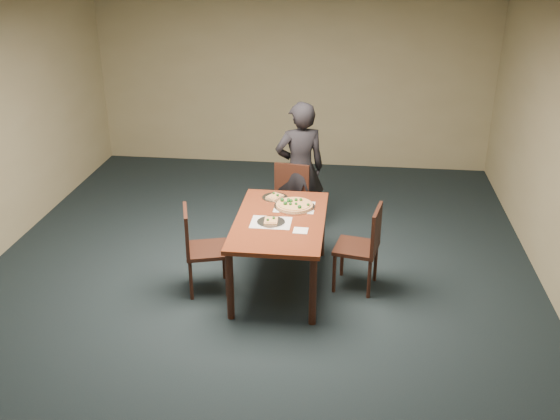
# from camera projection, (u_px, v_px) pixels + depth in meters

# --- Properties ---
(ground) EXTENTS (8.00, 8.00, 0.00)m
(ground) POSITION_uv_depth(u_px,v_px,m) (252.00, 295.00, 6.36)
(ground) COLOR black
(ground) RESTS_ON ground
(room_shell) EXTENTS (8.00, 8.00, 8.00)m
(room_shell) POSITION_uv_depth(u_px,v_px,m) (248.00, 131.00, 5.65)
(room_shell) COLOR tan
(room_shell) RESTS_ON ground
(dining_table) EXTENTS (0.90, 1.50, 0.75)m
(dining_table) POSITION_uv_depth(u_px,v_px,m) (280.00, 227.00, 6.31)
(dining_table) COLOR #582111
(dining_table) RESTS_ON ground
(chair_far) EXTENTS (0.48, 0.48, 0.91)m
(chair_far) POSITION_uv_depth(u_px,v_px,m) (289.00, 199.00, 7.34)
(chair_far) COLOR black
(chair_far) RESTS_ON ground
(chair_left) EXTENTS (0.52, 0.52, 0.91)m
(chair_left) POSITION_uv_depth(u_px,v_px,m) (199.00, 245.00, 6.27)
(chair_left) COLOR black
(chair_left) RESTS_ON ground
(chair_right) EXTENTS (0.49, 0.49, 0.91)m
(chair_right) POSITION_uv_depth(u_px,v_px,m) (364.00, 243.00, 6.30)
(chair_right) COLOR black
(chair_right) RESTS_ON ground
(diner) EXTENTS (0.69, 0.56, 1.64)m
(diner) POSITION_uv_depth(u_px,v_px,m) (300.00, 169.00, 7.39)
(diner) COLOR black
(diner) RESTS_ON ground
(placemat_main) EXTENTS (0.42, 0.32, 0.00)m
(placemat_main) POSITION_uv_depth(u_px,v_px,m) (294.00, 207.00, 6.54)
(placemat_main) COLOR white
(placemat_main) RESTS_ON dining_table
(placemat_near) EXTENTS (0.40, 0.30, 0.00)m
(placemat_near) POSITION_uv_depth(u_px,v_px,m) (271.00, 222.00, 6.19)
(placemat_near) COLOR white
(placemat_near) RESTS_ON dining_table
(pizza_pan) EXTENTS (0.43, 0.43, 0.07)m
(pizza_pan) POSITION_uv_depth(u_px,v_px,m) (294.00, 205.00, 6.53)
(pizza_pan) COLOR silver
(pizza_pan) RESTS_ON dining_table
(slice_plate_near) EXTENTS (0.28, 0.28, 0.06)m
(slice_plate_near) POSITION_uv_depth(u_px,v_px,m) (271.00, 221.00, 6.19)
(slice_plate_near) COLOR silver
(slice_plate_near) RESTS_ON dining_table
(slice_plate_far) EXTENTS (0.28, 0.28, 0.06)m
(slice_plate_far) POSITION_uv_depth(u_px,v_px,m) (275.00, 197.00, 6.76)
(slice_plate_far) COLOR silver
(slice_plate_far) RESTS_ON dining_table
(napkin) EXTENTS (0.14, 0.14, 0.01)m
(napkin) POSITION_uv_depth(u_px,v_px,m) (301.00, 231.00, 6.02)
(napkin) COLOR white
(napkin) RESTS_ON dining_table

